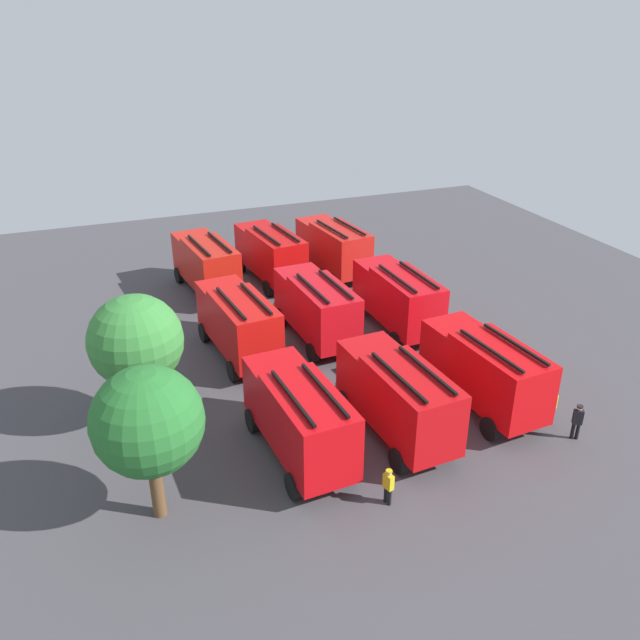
# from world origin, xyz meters

# --- Properties ---
(ground_plane) EXTENTS (55.77, 55.77, 0.00)m
(ground_plane) POSITION_xyz_m (0.00, 0.00, 0.00)
(ground_plane) COLOR #423F44
(fire_truck_0) EXTENTS (7.36, 3.20, 3.88)m
(fire_truck_0) POSITION_xyz_m (-9.08, -4.77, 2.15)
(fire_truck_0) COLOR red
(fire_truck_0) RESTS_ON ground
(fire_truck_1) EXTENTS (7.25, 2.88, 3.88)m
(fire_truck_1) POSITION_xyz_m (-0.14, -4.82, 2.15)
(fire_truck_1) COLOR red
(fire_truck_1) RESTS_ON ground
(fire_truck_2) EXTENTS (7.43, 3.40, 3.88)m
(fire_truck_2) POSITION_xyz_m (9.41, -4.63, 2.15)
(fire_truck_2) COLOR red
(fire_truck_2) RESTS_ON ground
(fire_truck_3) EXTENTS (7.34, 3.13, 3.88)m
(fire_truck_3) POSITION_xyz_m (-9.63, 0.07, 2.15)
(fire_truck_3) COLOR red
(fire_truck_3) RESTS_ON ground
(fire_truck_4) EXTENTS (7.31, 3.05, 3.88)m
(fire_truck_4) POSITION_xyz_m (0.29, 0.12, 2.15)
(fire_truck_4) COLOR red
(fire_truck_4) RESTS_ON ground
(fire_truck_5) EXTENTS (7.44, 3.44, 3.88)m
(fire_truck_5) POSITION_xyz_m (9.72, -0.07, 2.15)
(fire_truck_5) COLOR #BE0C0B
(fire_truck_5) RESTS_ON ground
(fire_truck_6) EXTENTS (7.34, 3.12, 3.88)m
(fire_truck_6) POSITION_xyz_m (-9.54, 4.64, 2.15)
(fire_truck_6) COLOR red
(fire_truck_6) RESTS_ON ground
(fire_truck_7) EXTENTS (7.40, 3.32, 3.88)m
(fire_truck_7) POSITION_xyz_m (0.00, 4.75, 2.15)
(fire_truck_7) COLOR red
(fire_truck_7) RESTS_ON ground
(fire_truck_8) EXTENTS (7.44, 3.44, 3.88)m
(fire_truck_8) POSITION_xyz_m (9.35, 4.51, 2.15)
(fire_truck_8) COLOR red
(fire_truck_8) RESTS_ON ground
(firefighter_0) EXTENTS (0.47, 0.35, 1.60)m
(firefighter_0) POSITION_xyz_m (-13.52, 2.39, 0.88)
(firefighter_0) COLOR black
(firefighter_0) RESTS_ON ground
(firefighter_1) EXTENTS (0.42, 0.48, 1.74)m
(firefighter_1) POSITION_xyz_m (-12.76, -7.32, 0.98)
(firefighter_1) COLOR black
(firefighter_1) RESTS_ON ground
(firefighter_2) EXTENTS (0.48, 0.45, 1.68)m
(firefighter_2) POSITION_xyz_m (-11.31, -7.12, 0.94)
(firefighter_2) COLOR black
(firefighter_2) RESTS_ON ground
(firefighter_3) EXTENTS (0.42, 0.48, 1.70)m
(firefighter_3) POSITION_xyz_m (14.70, -3.08, 0.95)
(firefighter_3) COLOR black
(firefighter_3) RESTS_ON ground
(firefighter_4) EXTENTS (0.42, 0.48, 1.63)m
(firefighter_4) POSITION_xyz_m (7.85, -6.87, 0.91)
(firefighter_4) COLOR black
(firefighter_4) RESTS_ON ground
(tree_0) EXTENTS (4.07, 4.07, 6.31)m
(tree_0) POSITION_xyz_m (-10.92, 10.77, 4.25)
(tree_0) COLOR brown
(tree_0) RESTS_ON ground
(tree_1) EXTENTS (4.17, 4.17, 6.46)m
(tree_1) POSITION_xyz_m (-4.72, 10.44, 4.34)
(tree_1) COLOR brown
(tree_1) RESTS_ON ground
(traffic_cone_0) EXTENTS (0.47, 0.47, 0.67)m
(traffic_cone_0) POSITION_xyz_m (4.33, 4.31, 0.34)
(traffic_cone_0) COLOR #F2600C
(traffic_cone_0) RESTS_ON ground
(traffic_cone_1) EXTENTS (0.41, 0.41, 0.59)m
(traffic_cone_1) POSITION_xyz_m (-2.42, -2.51, 0.29)
(traffic_cone_1) COLOR #F2600C
(traffic_cone_1) RESTS_ON ground
(traffic_cone_2) EXTENTS (0.52, 0.52, 0.74)m
(traffic_cone_2) POSITION_xyz_m (5.68, 0.83, 0.37)
(traffic_cone_2) COLOR #F2600C
(traffic_cone_2) RESTS_ON ground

